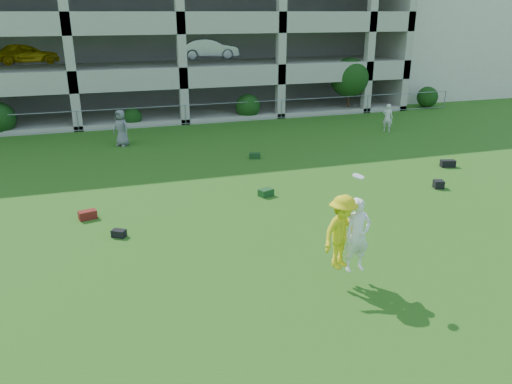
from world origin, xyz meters
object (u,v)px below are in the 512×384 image
object	(u,v)px
bystander_e	(388,118)
bystander_c	(121,128)
stucco_building	(433,28)
frisbee_contest	(346,233)
parking_garage	(160,16)
crate_d	(439,184)

from	to	relation	value
bystander_e	bystander_c	bearing A→B (deg)	36.82
stucco_building	bystander_e	bearing A→B (deg)	-131.90
stucco_building	frisbee_contest	world-z (taller)	stucco_building
bystander_c	frisbee_contest	bearing A→B (deg)	-30.01
bystander_e	parking_garage	world-z (taller)	parking_garage
bystander_c	crate_d	distance (m)	15.00
parking_garage	bystander_e	bearing A→B (deg)	-53.07
parking_garage	crate_d	bearing A→B (deg)	-72.44
bystander_e	frisbee_contest	xyz separation A→B (m)	(-9.88, -14.19, 0.60)
bystander_e	crate_d	size ratio (longest dim) A/B	4.43
frisbee_contest	parking_garage	world-z (taller)	parking_garage
stucco_building	frisbee_contest	size ratio (longest dim) A/B	6.45
frisbee_contest	parking_garage	size ratio (longest dim) A/B	0.08
bystander_e	crate_d	distance (m)	9.47
bystander_c	frisbee_contest	distance (m)	16.04
parking_garage	frisbee_contest	bearing A→B (deg)	-88.99
crate_d	parking_garage	world-z (taller)	parking_garage
stucco_building	parking_garage	size ratio (longest dim) A/B	0.53
bystander_e	crate_d	bearing A→B (deg)	112.07
bystander_c	frisbee_contest	world-z (taller)	frisbee_contest
bystander_c	crate_d	bearing A→B (deg)	1.69
frisbee_contest	parking_garage	xyz separation A→B (m)	(-0.49, 27.99, 4.64)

